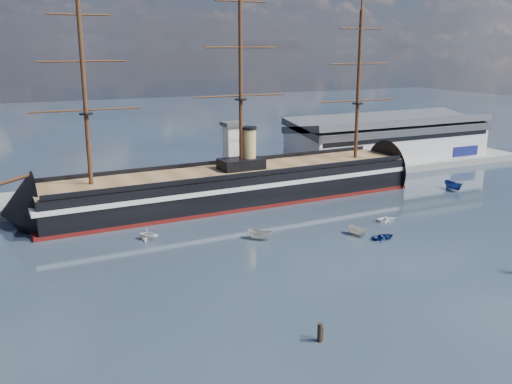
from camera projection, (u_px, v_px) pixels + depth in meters
name	position (u px, v px, depth m)	size (l,w,h in m)	color
ground	(285.00, 224.00, 116.55)	(600.00, 600.00, 0.00)	#1F2630
quay	(253.00, 183.00, 152.14)	(180.00, 18.00, 2.00)	slate
warehouse	(388.00, 139.00, 174.03)	(63.00, 21.00, 11.60)	#B7BABC
quay_tower	(233.00, 151.00, 144.14)	(5.00, 5.00, 15.00)	silver
warship	(227.00, 186.00, 131.13)	(113.12, 18.99, 53.94)	black
motorboat_a	(260.00, 240.00, 107.38)	(5.98, 2.19, 2.39)	beige
motorboat_b	(383.00, 239.00, 107.67)	(2.83, 1.13, 1.32)	navy
motorboat_c	(357.00, 235.00, 109.70)	(5.41, 1.98, 2.17)	beige
motorboat_d	(148.00, 240.00, 107.28)	(6.63, 2.87, 2.43)	white
motorboat_e	(388.00, 221.00, 118.69)	(2.83, 1.13, 1.32)	white
motorboat_f	(453.00, 190.00, 144.44)	(6.91, 2.53, 2.77)	navy
piling_near_left	(320.00, 342.00, 70.30)	(0.64, 0.64, 3.12)	black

